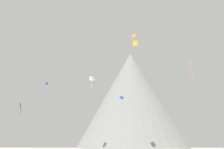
{
  "coord_description": "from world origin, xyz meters",
  "views": [
    {
      "loc": [
        8.44,
        -30.08,
        2.05
      ],
      "look_at": [
        2.06,
        42.89,
        23.73
      ],
      "focal_mm": 38.56,
      "sensor_mm": 36.0,
      "label": 1
    }
  ],
  "objects": [
    {
      "name": "kite_lime_high",
      "position": [
        -19.87,
        47.04,
        41.28
      ],
      "size": [
        0.31,
        0.61,
        2.58
      ],
      "rotation": [
        0.0,
        0.0,
        4.03
      ],
      "color": "#8CD133"
    },
    {
      "name": "kite_orange_high",
      "position": [
        9.09,
        39.99,
        35.46
      ],
      "size": [
        1.53,
        1.2,
        5.33
      ],
      "rotation": [
        0.0,
        0.0,
        5.89
      ],
      "color": "orange"
    },
    {
      "name": "kite_black_low",
      "position": [
        -22.13,
        32.71,
        12.38
      ],
      "size": [
        0.69,
        0.98,
        3.12
      ],
      "rotation": [
        0.0,
        0.0,
        1.42
      ],
      "color": "black"
    },
    {
      "name": "rock_massif",
      "position": [
        9.82,
        92.42,
        21.88
      ],
      "size": [
        77.28,
        77.28,
        49.61
      ],
      "color": "slate",
      "rests_on": "ground_plane"
    },
    {
      "name": "kite_rainbow_mid",
      "position": [
        24.18,
        32.95,
        22.05
      ],
      "size": [
        0.69,
        0.58,
        5.2
      ],
      "rotation": [
        0.0,
        0.0,
        1.61
      ],
      "color": "#E5668C"
    },
    {
      "name": "kite_white_high",
      "position": [
        -6.92,
        57.1,
        26.49
      ],
      "size": [
        1.71,
        1.72,
        4.6
      ],
      "rotation": [
        0.0,
        0.0,
        5.7
      ],
      "color": "white"
    },
    {
      "name": "kite_yellow_high",
      "position": [
        9.93,
        51.48,
        38.02
      ],
      "size": [
        1.93,
        1.93,
        1.34
      ],
      "rotation": [
        0.0,
        0.0,
        2.26
      ],
      "color": "yellow"
    },
    {
      "name": "kite_blue_mid",
      "position": [
        4.84,
        46.55,
        16.91
      ],
      "size": [
        1.21,
        1.19,
        0.96
      ],
      "rotation": [
        0.0,
        0.0,
        1.22
      ],
      "color": "blue"
    },
    {
      "name": "kite_indigo_mid",
      "position": [
        -25.07,
        58.88,
        25.34
      ],
      "size": [
        1.25,
        1.22,
        1.22
      ],
      "rotation": [
        0.0,
        0.0,
        5.22
      ],
      "color": "#5138B2"
    }
  ]
}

